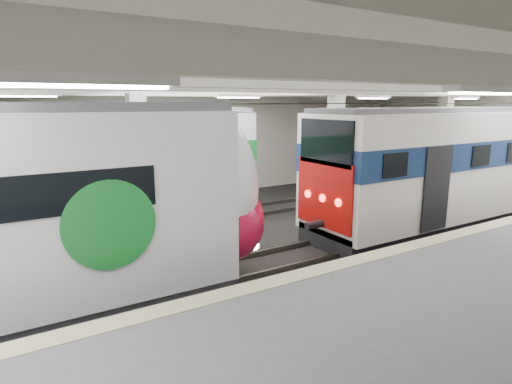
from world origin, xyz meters
TOP-DOWN VIEW (x-y plane):
  - station_hall at (0.00, -1.74)m, footprint 36.00×24.00m
  - older_rer at (8.78, 0.00)m, footprint 13.84×3.05m
  - far_train at (-5.26, 5.50)m, footprint 14.30×3.39m

SIDE VIEW (x-z plane):
  - far_train at x=-5.26m, z-range 0.07..4.60m
  - older_rer at x=8.78m, z-range 0.11..4.66m
  - station_hall at x=0.00m, z-range 0.37..6.12m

